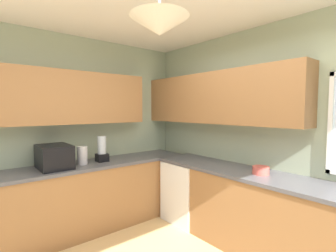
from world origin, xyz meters
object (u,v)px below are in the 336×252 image
Objects in this scene: microwave at (54,157)px; blender_appliance at (102,150)px; bowl at (261,170)px; kettle at (82,155)px; dishwasher at (189,191)px.

blender_appliance is at bearing 90.00° from microwave.
microwave is 2.64× the size of bowl.
microwave is at bearing -93.31° from kettle.
kettle reaches higher than dishwasher.
blender_appliance reaches higher than bowl.
dishwasher is at bearing 64.50° from kettle.
blender_appliance is (-0.66, -1.06, 0.64)m from dishwasher.
kettle is at bearing -142.19° from bowl.
dishwasher is 1.24m from bowl.
bowl is (1.79, 1.72, -0.10)m from microwave.
microwave is 2.48m from bowl.
microwave is 0.35m from kettle.
blender_appliance is at bearing -121.98° from dishwasher.
microwave is at bearing -136.15° from bowl.
bowl is at bearing 1.52° from dishwasher.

